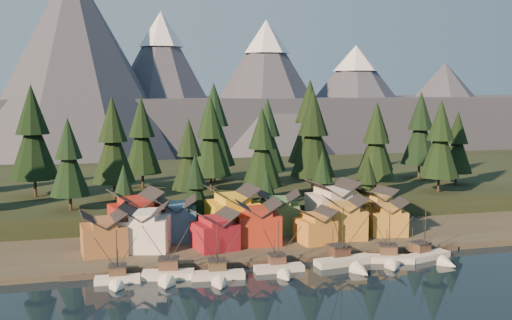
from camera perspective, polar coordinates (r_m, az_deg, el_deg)
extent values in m
plane|color=black|center=(99.51, 4.51, -12.83)|extent=(500.00, 500.00, 0.00)
cube|color=#383329|center=(136.13, -0.98, -7.02)|extent=(400.00, 50.00, 1.50)
cube|color=black|center=(183.68, -4.61, -2.66)|extent=(420.00, 100.00, 6.00)
cube|color=#494034|center=(114.29, 1.80, -9.91)|extent=(80.00, 4.00, 1.00)
cube|color=#4C5062|center=(330.44, -9.08, 3.65)|extent=(560.00, 160.00, 30.00)
cone|color=#4C5062|center=(269.11, -17.68, 9.07)|extent=(100.00, 100.00, 90.00)
cone|color=#4C5062|center=(287.64, -9.37, 7.35)|extent=(80.00, 80.00, 72.00)
cone|color=white|center=(289.16, -9.48, 12.78)|extent=(22.40, 22.40, 17.28)
cone|color=#4C5062|center=(284.71, 1.01, 7.04)|extent=(84.00, 84.00, 68.00)
cone|color=white|center=(285.91, 1.02, 12.23)|extent=(23.52, 23.52, 16.32)
cone|color=#4C5062|center=(318.53, 9.87, 6.04)|extent=(92.00, 92.00, 58.00)
cone|color=white|center=(318.97, 9.95, 10.00)|extent=(25.76, 25.76, 13.92)
cone|color=#4C5062|center=(354.26, 18.24, 5.23)|extent=(88.00, 88.00, 50.00)
cube|color=white|center=(105.63, -13.67, -11.64)|extent=(8.03, 3.26, 1.48)
cone|color=white|center=(101.55, -13.79, -12.41)|extent=(2.94, 2.86, 2.78)
cube|color=black|center=(105.81, -13.67, -11.93)|extent=(8.23, 3.32, 0.32)
cube|color=#4B3928|center=(106.55, -13.66, -10.66)|extent=(3.13, 2.96, 1.67)
cube|color=#272424|center=(106.28, -13.67, -10.19)|extent=(3.33, 3.16, 0.19)
cylinder|color=black|center=(104.65, -13.74, -9.03)|extent=(0.17, 0.17, 8.34)
cylinder|color=black|center=(107.73, -13.64, -9.74)|extent=(0.13, 0.13, 4.08)
cube|color=silver|center=(106.18, -8.78, -11.39)|extent=(9.72, 4.79, 1.75)
cone|color=silver|center=(101.36, -8.98, -12.29)|extent=(3.77, 3.68, 3.29)
cube|color=black|center=(106.39, -8.77, -11.72)|extent=(9.96, 4.88, 0.38)
cube|color=#50392B|center=(107.28, -8.73, -10.24)|extent=(4.00, 3.83, 1.97)
cube|color=#272424|center=(106.97, -8.74, -9.68)|extent=(4.26, 4.08, 0.22)
cylinder|color=black|center=(105.07, -8.81, -8.31)|extent=(0.20, 0.20, 9.86)
cylinder|color=black|center=(108.69, -8.68, -9.17)|extent=(0.15, 0.15, 4.82)
cube|color=beige|center=(105.13, -3.83, -11.53)|extent=(9.91, 3.99, 1.59)
cone|color=beige|center=(100.13, -3.59, -12.49)|extent=(3.31, 3.59, 2.97)
cube|color=black|center=(105.32, -3.83, -11.84)|extent=(10.15, 4.07, 0.35)
cube|color=#4A3C27|center=(106.33, -3.91, -10.44)|extent=(3.47, 3.30, 1.78)
cube|color=#272424|center=(106.03, -3.92, -9.93)|extent=(3.69, 3.52, 0.20)
cylinder|color=black|center=(104.16, -3.88, -8.71)|extent=(0.18, 0.18, 8.92)
cylinder|color=black|center=(107.83, -4.00, -9.43)|extent=(0.14, 0.14, 4.36)
cube|color=beige|center=(108.90, 2.32, -10.87)|extent=(9.36, 3.05, 1.51)
cone|color=beige|center=(104.24, 3.07, -11.70)|extent=(2.90, 3.24, 2.83)
cube|color=black|center=(109.08, 2.32, -11.15)|extent=(9.59, 3.11, 0.33)
cube|color=brown|center=(110.03, 2.09, -9.88)|extent=(3.08, 2.90, 1.70)
cube|color=#272424|center=(109.76, 2.09, -9.41)|extent=(3.28, 3.09, 0.19)
cylinder|color=black|center=(108.02, 2.25, -8.28)|extent=(0.17, 0.17, 8.48)
cylinder|color=black|center=(111.45, 1.83, -8.95)|extent=(0.13, 0.13, 4.14)
cube|color=beige|center=(114.10, 8.81, -10.07)|extent=(12.13, 4.80, 1.78)
cone|color=beige|center=(108.84, 10.57, -10.96)|extent=(3.82, 4.42, 3.33)
cube|color=black|center=(114.30, 8.80, -10.39)|extent=(12.43, 4.89, 0.39)
cube|color=#422C23|center=(115.40, 8.27, -8.98)|extent=(3.95, 3.76, 2.00)
cube|color=#272424|center=(115.10, 8.28, -8.45)|extent=(4.20, 4.00, 0.22)
cylinder|color=black|center=(113.14, 8.68, -7.15)|extent=(0.20, 0.20, 10.00)
cylinder|color=black|center=(117.03, 7.69, -7.95)|extent=(0.16, 0.16, 4.89)
cube|color=beige|center=(117.32, 13.16, -9.71)|extent=(9.96, 5.97, 1.65)
cone|color=beige|center=(112.42, 13.57, -10.47)|extent=(3.97, 4.05, 3.10)
cube|color=black|center=(117.50, 13.15, -10.00)|extent=(10.19, 6.09, 0.36)
cube|color=brown|center=(118.52, 13.06, -8.73)|extent=(4.12, 3.99, 1.86)
cube|color=#272424|center=(118.25, 13.07, -8.25)|extent=(4.39, 4.26, 0.21)
cylinder|color=black|center=(116.45, 13.19, -7.07)|extent=(0.19, 0.19, 9.30)
cylinder|color=black|center=(120.02, 12.93, -7.82)|extent=(0.14, 0.14, 4.54)
cube|color=beige|center=(121.23, 16.70, -9.28)|extent=(10.77, 5.69, 1.62)
cone|color=beige|center=(117.60, 18.73, -9.87)|extent=(3.86, 4.21, 3.03)
cube|color=black|center=(121.40, 16.69, -9.56)|extent=(11.02, 5.80, 0.35)
cube|color=#503A2A|center=(122.06, 16.08, -8.39)|extent=(3.93, 3.79, 1.82)
cube|color=#272424|center=(121.80, 16.09, -7.93)|extent=(4.17, 4.03, 0.20)
cylinder|color=black|center=(120.30, 16.57, -6.79)|extent=(0.18, 0.18, 9.09)
cylinder|color=black|center=(123.14, 15.38, -7.55)|extent=(0.14, 0.14, 4.44)
cube|color=#915C33|center=(117.66, -14.97, -7.68)|extent=(9.28, 8.37, 5.80)
cube|color=#915C33|center=(116.84, -15.02, -6.03)|extent=(5.50, 7.75, 1.19)
cube|color=white|center=(118.67, -10.97, -7.23)|extent=(10.91, 10.17, 6.64)
cube|color=white|center=(117.77, -11.01, -5.37)|extent=(6.86, 9.00, 1.29)
cube|color=maroon|center=(117.53, -4.10, -7.59)|extent=(9.44, 9.04, 5.33)
cube|color=maroon|center=(116.77, -4.11, -6.06)|extent=(5.90, 8.10, 1.12)
cube|color=maroon|center=(121.47, 0.16, -6.85)|extent=(9.52, 8.54, 6.33)
cube|color=maroon|center=(120.62, 0.16, -5.10)|extent=(5.48, 8.09, 1.26)
cube|color=#BD7F30|center=(122.70, 5.95, -7.05)|extent=(7.98, 7.98, 5.04)
cube|color=#BD7F30|center=(122.01, 5.97, -5.69)|extent=(4.82, 7.39, 0.99)
cube|color=#AF7D2D|center=(127.02, 8.79, -6.29)|extent=(9.55, 8.36, 6.41)
cube|color=#AF7D2D|center=(126.21, 8.83, -4.61)|extent=(5.65, 7.72, 1.22)
cube|color=#B27F2D|center=(132.03, 12.93, -6.09)|extent=(9.16, 8.37, 5.47)
cube|color=#B27F2D|center=(131.34, 12.97, -4.69)|extent=(5.61, 7.54, 1.12)
cube|color=maroon|center=(125.98, -11.92, -6.16)|extent=(11.88, 11.09, 7.76)
cube|color=maroon|center=(125.03, -11.97, -4.12)|extent=(7.49, 9.79, 1.40)
cube|color=#325A77|center=(125.43, -7.90, -6.38)|extent=(9.21, 8.76, 6.72)
cube|color=#325A77|center=(124.58, -7.93, -4.62)|extent=(5.50, 8.12, 1.16)
cube|color=gold|center=(127.13, -2.39, -5.89)|extent=(11.25, 9.87, 7.78)
cube|color=gold|center=(126.19, -2.40, -3.85)|extent=(6.59, 9.20, 1.46)
cube|color=#4C7A42|center=(130.46, 2.23, -5.83)|extent=(10.86, 9.65, 6.57)
cube|color=#4C7A42|center=(129.65, 2.24, -4.14)|extent=(6.76, 8.51, 1.31)
cube|color=beige|center=(135.75, 7.66, -5.09)|extent=(11.08, 10.08, 7.92)
cube|color=beige|center=(134.86, 7.69, -3.15)|extent=(6.51, 9.41, 1.43)
cube|color=#AB8A3C|center=(139.73, 11.80, -5.13)|extent=(9.26, 8.87, 6.47)
cube|color=#AB8A3C|center=(139.00, 11.84, -3.60)|extent=(5.71, 8.03, 1.12)
cylinder|color=#332319|center=(159.68, -21.21, -2.54)|extent=(0.70, 0.70, 5.16)
cone|color=black|center=(158.31, -21.38, 1.45)|extent=(12.61, 12.61, 17.76)
cone|color=black|center=(157.76, -21.53, 4.76)|extent=(8.60, 8.60, 12.89)
cylinder|color=#332319|center=(139.23, -18.05, -4.04)|extent=(0.70, 0.70, 3.80)
cone|color=black|center=(137.94, -18.18, -0.68)|extent=(9.30, 9.30, 13.10)
cone|color=black|center=(137.24, -18.29, 2.12)|extent=(6.34, 6.34, 9.51)
cylinder|color=#332319|center=(150.65, -13.98, -2.93)|extent=(0.70, 0.70, 4.63)
cone|color=black|center=(149.28, -14.09, 0.87)|extent=(11.32, 11.32, 15.95)
cone|color=black|center=(148.66, -14.18, 4.03)|extent=(7.72, 7.72, 11.58)
cylinder|color=#332319|center=(165.68, -11.26, -1.97)|extent=(0.70, 0.70, 4.59)
cone|color=black|center=(164.45, -11.34, 1.45)|extent=(11.21, 11.21, 15.80)
cone|color=black|center=(163.88, -11.41, 4.29)|extent=(7.64, 7.64, 11.47)
cylinder|color=#332319|center=(142.11, -6.65, -3.55)|extent=(0.70, 0.70, 3.68)
cone|color=black|center=(140.87, -6.69, -0.36)|extent=(9.00, 9.00, 12.68)
cone|color=black|center=(140.19, -6.73, 2.30)|extent=(6.13, 6.13, 9.20)
cylinder|color=#332319|center=(157.83, -4.51, -2.29)|extent=(0.70, 0.70, 4.63)
cone|color=black|center=(156.53, -4.54, 1.33)|extent=(11.32, 11.32, 15.95)
cone|color=black|center=(155.94, -4.57, 4.35)|extent=(7.72, 7.72, 11.58)
cylinder|color=#332319|center=(143.62, 0.61, -3.30)|extent=(0.70, 0.70, 4.14)
cone|color=black|center=(142.29, 0.61, 0.26)|extent=(10.12, 10.12, 14.26)
cone|color=black|center=(141.62, 0.61, 3.22)|extent=(6.90, 6.90, 10.35)
cylinder|color=#332319|center=(168.51, 1.12, -1.70)|extent=(0.70, 0.70, 4.49)
cone|color=black|center=(167.31, 1.13, 1.59)|extent=(10.99, 10.99, 15.48)
cone|color=black|center=(166.75, 1.14, 4.33)|extent=(7.49, 7.49, 11.24)
cylinder|color=#332319|center=(154.90, 5.66, -2.43)|extent=(0.70, 0.70, 4.93)
cone|color=black|center=(153.52, 5.71, 1.51)|extent=(12.04, 12.04, 16.97)
cone|color=black|center=(152.94, 5.75, 4.77)|extent=(8.21, 8.21, 12.31)
cylinder|color=#332319|center=(180.79, 5.33, -0.98)|extent=(0.70, 0.70, 5.50)
cone|color=black|center=(179.53, 5.38, 2.79)|extent=(13.45, 13.45, 18.95)
cone|color=black|center=(179.08, 5.41, 5.91)|extent=(9.17, 9.17, 13.75)
cylinder|color=#332319|center=(156.65, 11.80, -2.55)|extent=(0.70, 0.70, 4.31)
cone|color=black|center=(155.40, 11.89, 0.84)|extent=(10.53, 10.53, 14.83)
cone|color=black|center=(154.78, 11.96, 3.66)|extent=(7.18, 7.18, 10.77)
cylinder|color=#332319|center=(174.32, 11.85, -1.59)|extent=(0.70, 0.70, 4.31)
cone|color=black|center=(173.20, 11.93, 1.46)|extent=(10.53, 10.53, 14.83)
cone|color=black|center=(172.65, 11.99, 3.99)|extent=(7.18, 7.18, 10.77)
cylinder|color=#332319|center=(163.64, 17.79, -2.31)|extent=(0.70, 0.70, 4.46)
cone|color=black|center=(162.41, 17.91, 1.06)|extent=(10.90, 10.90, 15.36)
cone|color=black|center=(161.83, 18.02, 3.85)|extent=(7.43, 7.43, 11.14)
cylinder|color=#332319|center=(188.00, 15.97, -1.02)|extent=(0.70, 0.70, 4.82)
cone|color=black|center=(186.88, 16.08, 2.16)|extent=(11.78, 11.78, 16.60)
cone|color=black|center=(186.40, 16.17, 4.78)|extent=(8.03, 8.03, 12.05)
cylinder|color=#332319|center=(175.02, -4.18, -1.26)|extent=(0.70, 0.70, 5.30)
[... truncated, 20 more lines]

